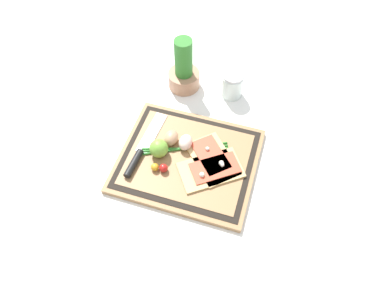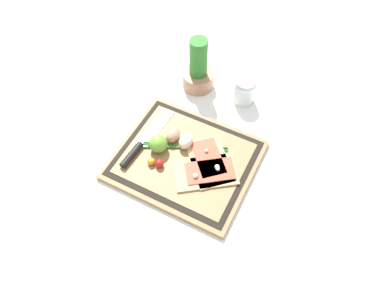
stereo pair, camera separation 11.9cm
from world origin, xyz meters
The scene contains 13 objects.
ground_plane centered at (0.00, 0.00, 0.00)m, with size 6.00×6.00×0.00m, color white.
cutting_board centered at (0.00, 0.00, 0.01)m, with size 0.43×0.37×0.02m.
pizza_slice_near centered at (0.08, -0.02, 0.03)m, with size 0.22×0.20×0.02m.
pizza_slice_far centered at (0.07, 0.02, 0.03)m, with size 0.20×0.21×0.02m.
knife centered at (-0.15, -0.03, 0.03)m, with size 0.05×0.27×0.02m.
egg_brown centered at (-0.07, 0.05, 0.04)m, with size 0.04×0.06×0.04m, color tan.
egg_pink centered at (-0.02, 0.04, 0.04)m, with size 0.04×0.06×0.04m, color beige.
lime centered at (-0.09, -0.01, 0.05)m, with size 0.06×0.06×0.06m, color #70A838.
cherry_tomato_red centered at (-0.06, -0.06, 0.03)m, with size 0.03×0.03×0.03m, color red.
cherry_tomato_yellow centered at (-0.08, -0.07, 0.03)m, with size 0.02×0.02×0.02m, color gold.
scallion_bunch centered at (-0.02, 0.03, 0.02)m, with size 0.26×0.13×0.01m.
herb_pot centered at (-0.12, 0.32, 0.07)m, with size 0.11×0.11×0.21m.
sauce_jar centered at (0.06, 0.33, 0.04)m, with size 0.08×0.08×0.10m.
Camera 1 is at (0.20, -0.61, 1.01)m, focal length 35.00 mm.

